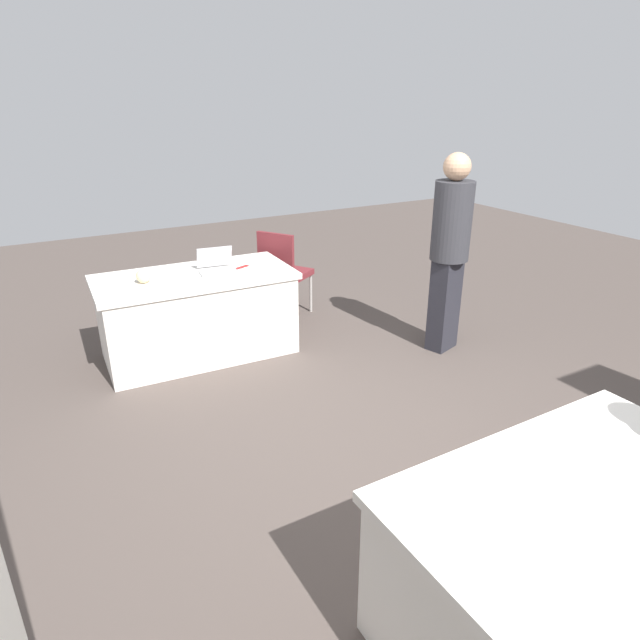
% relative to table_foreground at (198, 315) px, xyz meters
% --- Properties ---
extents(ground_plane, '(14.40, 14.40, 0.00)m').
position_rel_table_foreground_xyz_m(ground_plane, '(-0.49, 1.90, -0.39)').
color(ground_plane, '#4C423D').
extents(table_foreground, '(1.74, 0.89, 0.77)m').
position_rel_table_foreground_xyz_m(table_foreground, '(0.00, 0.00, 0.00)').
color(table_foreground, silver).
rests_on(table_foreground, ground).
extents(table_mid_right, '(1.62, 0.90, 0.77)m').
position_rel_table_foreground_xyz_m(table_mid_right, '(-0.50, 3.50, -0.00)').
color(table_mid_right, silver).
rests_on(table_mid_right, ground).
extents(chair_near_front, '(0.61, 0.61, 0.94)m').
position_rel_table_foreground_xyz_m(chair_near_front, '(-1.07, -0.45, 0.15)').
color(chair_near_front, '#9E9993').
rests_on(chair_near_front, ground).
extents(person_presenter, '(0.43, 0.43, 1.78)m').
position_rel_table_foreground_xyz_m(person_presenter, '(-2.03, 0.99, 0.62)').
color(person_presenter, '#26262D').
rests_on(person_presenter, ground).
extents(laptop_silver, '(0.35, 0.33, 0.21)m').
position_rel_table_foreground_xyz_m(laptop_silver, '(-0.21, 0.02, 0.42)').
color(laptop_silver, silver).
rests_on(laptop_silver, table_foreground).
extents(yarn_ball, '(0.12, 0.12, 0.12)m').
position_rel_table_foreground_xyz_m(yarn_ball, '(0.43, 0.03, 0.44)').
color(yarn_ball, beige).
rests_on(yarn_ball, table_foreground).
extents(scissors_red, '(0.18, 0.10, 0.01)m').
position_rel_table_foreground_xyz_m(scissors_red, '(-0.43, 0.02, 0.39)').
color(scissors_red, red).
rests_on(scissors_red, table_foreground).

